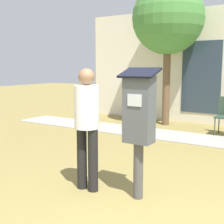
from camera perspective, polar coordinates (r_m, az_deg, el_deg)
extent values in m
cube|color=#2D3D4C|center=(9.05, 15.97, 6.11)|extent=(1.10, 0.02, 2.00)
cylinder|color=#4C4C4C|center=(3.87, 4.83, -10.62)|extent=(0.12, 0.12, 0.70)
cube|color=#4C5156|center=(3.69, 4.97, 0.46)|extent=(0.34, 0.22, 0.80)
cube|color=silver|center=(3.58, 4.13, 2.15)|extent=(0.18, 0.01, 0.14)
cube|color=black|center=(3.66, 5.05, 7.18)|extent=(0.44, 0.31, 0.12)
cylinder|color=black|center=(4.16, -5.52, -8.39)|extent=(0.13, 0.13, 0.82)
cylinder|color=black|center=(4.05, -3.49, -8.81)|extent=(0.13, 0.13, 0.82)
cylinder|color=white|center=(3.96, -4.63, 0.93)|extent=(0.32, 0.32, 0.55)
sphere|color=#8C6647|center=(3.93, -4.70, 6.43)|extent=(0.21, 0.21, 0.21)
cylinder|color=#334738|center=(7.57, 18.26, -2.68)|extent=(0.03, 0.03, 0.42)
cylinder|color=#334738|center=(7.93, 18.96, -2.22)|extent=(0.03, 0.03, 0.42)
cylinder|color=brown|center=(8.63, 9.91, 4.89)|extent=(0.20, 0.20, 2.20)
sphere|color=#47843D|center=(8.71, 10.21, 16.56)|extent=(1.90, 1.90, 1.90)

